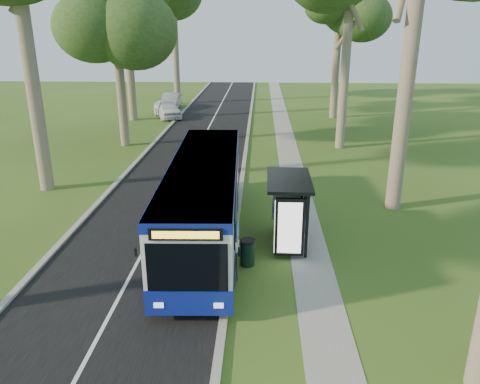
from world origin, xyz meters
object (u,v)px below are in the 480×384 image
at_px(litter_bin, 247,252).
at_px(car_silver, 171,101).
at_px(car_white, 167,109).
at_px(bus_shelter, 293,202).
at_px(bus_stop_sign, 237,243).
at_px(bus, 205,200).

relative_size(litter_bin, car_silver, 0.20).
distance_m(car_white, car_silver, 4.98).
bearing_deg(bus_shelter, car_white, 110.91).
distance_m(bus_stop_sign, litter_bin, 1.47).
relative_size(bus, car_white, 2.51).
height_order(bus_shelter, car_white, bus_shelter).
bearing_deg(bus, litter_bin, -53.66).
height_order(bus, car_white, bus).
distance_m(bus, car_silver, 32.89).
relative_size(bus, bus_stop_sign, 5.59).
bearing_deg(bus_shelter, litter_bin, -137.08).
xyz_separation_m(bus, car_white, (-6.81, 27.10, -0.85)).
distance_m(bus_shelter, car_silver, 34.55).
height_order(bus_stop_sign, car_silver, bus_stop_sign).
xyz_separation_m(bus_stop_sign, litter_bin, (0.32, 1.12, -0.90)).
bearing_deg(bus, car_white, 102.04).
xyz_separation_m(bus_stop_sign, car_silver, (-8.83, 35.46, -0.59)).
xyz_separation_m(bus, bus_stop_sign, (1.50, -3.41, -0.29)).
bearing_deg(car_white, car_silver, 72.50).
xyz_separation_m(bus, litter_bin, (1.82, -2.29, -1.19)).
xyz_separation_m(litter_bin, car_silver, (-9.15, 34.34, 0.31)).
bearing_deg(car_silver, bus, -79.19).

